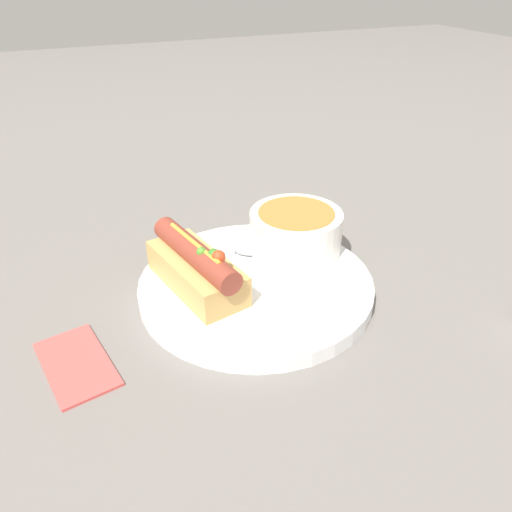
# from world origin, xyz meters

# --- Properties ---
(ground_plane) EXTENTS (4.00, 4.00, 0.00)m
(ground_plane) POSITION_xyz_m (0.00, 0.00, 0.00)
(ground_plane) COLOR slate
(dinner_plate) EXTENTS (0.29, 0.29, 0.02)m
(dinner_plate) POSITION_xyz_m (0.00, 0.00, 0.01)
(dinner_plate) COLOR white
(dinner_plate) RESTS_ON ground_plane
(hot_dog) EXTENTS (0.16, 0.09, 0.07)m
(hot_dog) POSITION_xyz_m (-0.01, -0.07, 0.05)
(hot_dog) COLOR tan
(hot_dog) RESTS_ON dinner_plate
(soup_bowl) EXTENTS (0.12, 0.12, 0.06)m
(soup_bowl) POSITION_xyz_m (-0.05, 0.08, 0.05)
(soup_bowl) COLOR silver
(soup_bowl) RESTS_ON dinner_plate
(spoon) EXTENTS (0.07, 0.15, 0.01)m
(spoon) POSITION_xyz_m (-0.07, 0.00, 0.02)
(spoon) COLOR #B7B7BC
(spoon) RESTS_ON dinner_plate
(napkin) EXTENTS (0.12, 0.08, 0.01)m
(napkin) POSITION_xyz_m (0.04, -0.22, 0.00)
(napkin) COLOR #E04C47
(napkin) RESTS_ON ground_plane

